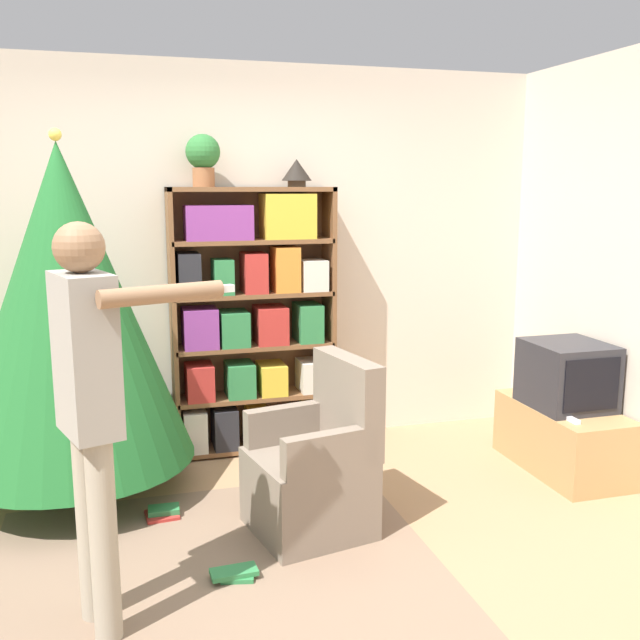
{
  "coord_description": "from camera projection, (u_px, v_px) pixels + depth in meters",
  "views": [
    {
      "loc": [
        -0.56,
        -2.98,
        1.79
      ],
      "look_at": [
        0.52,
        0.82,
        1.05
      ],
      "focal_mm": 40.0,
      "sensor_mm": 36.0,
      "label": 1
    }
  ],
  "objects": [
    {
      "name": "area_rug",
      "position": [
        218.0,
        572.0,
        3.36
      ],
      "size": [
        2.1,
        1.86,
        0.01
      ],
      "color": "#7F6651",
      "rests_on": "ground_plane"
    },
    {
      "name": "game_remote",
      "position": [
        572.0,
        420.0,
        4.22
      ],
      "size": [
        0.04,
        0.12,
        0.02
      ],
      "color": "white",
      "rests_on": "tv_stand"
    },
    {
      "name": "tv_stand",
      "position": [
        563.0,
        438.0,
        4.56
      ],
      "size": [
        0.47,
        0.92,
        0.42
      ],
      "color": "tan",
      "rests_on": "ground_plane"
    },
    {
      "name": "armchair",
      "position": [
        316.0,
        471.0,
        3.73
      ],
      "size": [
        0.67,
        0.66,
        0.92
      ],
      "rotation": [
        0.0,
        0.0,
        -1.37
      ],
      "color": "#7A6B5B",
      "rests_on": "ground_plane"
    },
    {
      "name": "standing_person",
      "position": [
        91.0,
        396.0,
        2.77
      ],
      "size": [
        0.71,
        0.45,
        1.67
      ],
      "rotation": [
        0.0,
        0.0,
        -1.25
      ],
      "color": "#9E937F",
      "rests_on": "ground_plane"
    },
    {
      "name": "table_lamp",
      "position": [
        297.0,
        171.0,
        4.69
      ],
      "size": [
        0.2,
        0.2,
        0.18
      ],
      "color": "#473828",
      "rests_on": "bookshelf"
    },
    {
      "name": "potted_plant",
      "position": [
        203.0,
        156.0,
        4.51
      ],
      "size": [
        0.22,
        0.22,
        0.33
      ],
      "color": "#935B38",
      "rests_on": "bookshelf"
    },
    {
      "name": "television",
      "position": [
        567.0,
        375.0,
        4.48
      ],
      "size": [
        0.46,
        0.5,
        0.41
      ],
      "color": "#28282D",
      "rests_on": "tv_stand"
    },
    {
      "name": "bookshelf",
      "position": [
        254.0,
        324.0,
        4.78
      ],
      "size": [
        1.09,
        0.28,
        1.79
      ],
      "color": "brown",
      "rests_on": "ground_plane"
    },
    {
      "name": "christmas_tree",
      "position": [
        67.0,
        307.0,
        4.02
      ],
      "size": [
        1.37,
        1.37,
        2.1
      ],
      "color": "#4C3323",
      "rests_on": "ground_plane"
    },
    {
      "name": "book_pile_by_chair",
      "position": [
        236.0,
        574.0,
        3.3
      ],
      "size": [
        0.22,
        0.15,
        0.05
      ],
      "color": "#2D7A42",
      "rests_on": "ground_plane"
    },
    {
      "name": "book_pile_near_tree",
      "position": [
        163.0,
        513.0,
        3.93
      ],
      "size": [
        0.19,
        0.17,
        0.05
      ],
      "color": "#B22D28",
      "rests_on": "ground_plane"
    },
    {
      "name": "wall_back",
      "position": [
        203.0,
        260.0,
        4.83
      ],
      "size": [
        8.0,
        0.1,
        2.6
      ],
      "color": "beige",
      "rests_on": "ground_plane"
    },
    {
      "name": "ground_plane",
      "position": [
        260.0,
        579.0,
        3.3
      ],
      "size": [
        14.0,
        14.0,
        0.0
      ],
      "primitive_type": "plane",
      "color": "#9E7A56"
    }
  ]
}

